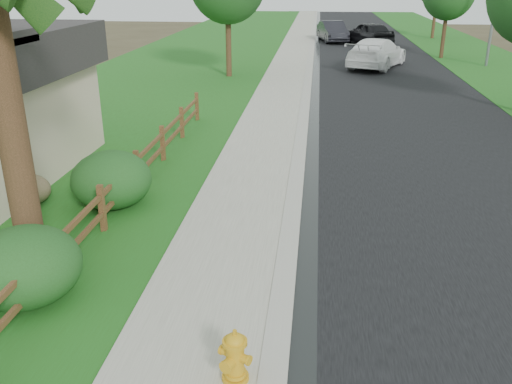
# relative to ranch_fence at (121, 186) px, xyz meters

# --- Properties ---
(road) EXTENTS (8.00, 90.00, 0.02)m
(road) POSITION_rel_ranch_fence_xyz_m (8.20, 28.60, -0.61)
(road) COLOR black
(road) RESTS_ON ground
(curb) EXTENTS (0.40, 90.00, 0.12)m
(curb) POSITION_rel_ranch_fence_xyz_m (4.00, 28.60, -0.56)
(curb) COLOR gray
(curb) RESTS_ON ground
(wet_gutter) EXTENTS (0.50, 90.00, 0.00)m
(wet_gutter) POSITION_rel_ranch_fence_xyz_m (4.35, 28.60, -0.60)
(wet_gutter) COLOR black
(wet_gutter) RESTS_ON road
(sidewalk) EXTENTS (2.20, 90.00, 0.10)m
(sidewalk) POSITION_rel_ranch_fence_xyz_m (2.70, 28.60, -0.57)
(sidewalk) COLOR gray
(sidewalk) RESTS_ON ground
(grass_strip) EXTENTS (1.60, 90.00, 0.06)m
(grass_strip) POSITION_rel_ranch_fence_xyz_m (0.80, 28.60, -0.59)
(grass_strip) COLOR #215016
(grass_strip) RESTS_ON ground
(lawn_near) EXTENTS (9.00, 90.00, 0.04)m
(lawn_near) POSITION_rel_ranch_fence_xyz_m (-4.40, 28.60, -0.60)
(lawn_near) COLOR #215016
(lawn_near) RESTS_ON ground
(verge_far) EXTENTS (6.00, 90.00, 0.04)m
(verge_far) POSITION_rel_ranch_fence_xyz_m (15.10, 28.60, -0.60)
(verge_far) COLOR #215016
(verge_far) RESTS_ON ground
(ranch_fence) EXTENTS (0.12, 16.92, 1.10)m
(ranch_fence) POSITION_rel_ranch_fence_xyz_m (0.00, 0.00, 0.00)
(ranch_fence) COLOR #4A2518
(ranch_fence) RESTS_ON ground
(fire_hydrant) EXTENTS (0.52, 0.43, 0.80)m
(fire_hydrant) POSITION_rel_ranch_fence_xyz_m (3.50, -5.54, -0.15)
(fire_hydrant) COLOR gold
(fire_hydrant) RESTS_ON sidewalk
(white_suv) EXTENTS (4.40, 6.31, 1.70)m
(white_suv) POSITION_rel_ranch_fence_xyz_m (7.92, 22.03, 0.25)
(white_suv) COLOR white
(white_suv) RESTS_ON road
(dark_car_mid) EXTENTS (3.95, 5.64, 1.78)m
(dark_car_mid) POSITION_rel_ranch_fence_xyz_m (8.36, 33.18, 0.29)
(dark_car_mid) COLOR black
(dark_car_mid) RESTS_ON road
(dark_car_far) EXTENTS (2.69, 5.19, 1.63)m
(dark_car_far) POSITION_rel_ranch_fence_xyz_m (5.60, 35.09, 0.22)
(dark_car_far) COLOR black
(dark_car_far) RESTS_ON road
(boulder) EXTENTS (1.39, 1.24, 0.77)m
(boulder) POSITION_rel_ranch_fence_xyz_m (-2.40, 0.11, -0.23)
(boulder) COLOR brown
(boulder) RESTS_ON ground
(shrub_b) EXTENTS (2.41, 2.41, 1.31)m
(shrub_b) POSITION_rel_ranch_fence_xyz_m (-0.30, -3.87, 0.04)
(shrub_b) COLOR #1E4819
(shrub_b) RESTS_ON ground
(shrub_c) EXTENTS (2.41, 2.41, 1.36)m
(shrub_c) POSITION_rel_ranch_fence_xyz_m (-0.30, 0.21, 0.06)
(shrub_c) COLOR #1E4819
(shrub_c) RESTS_ON ground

